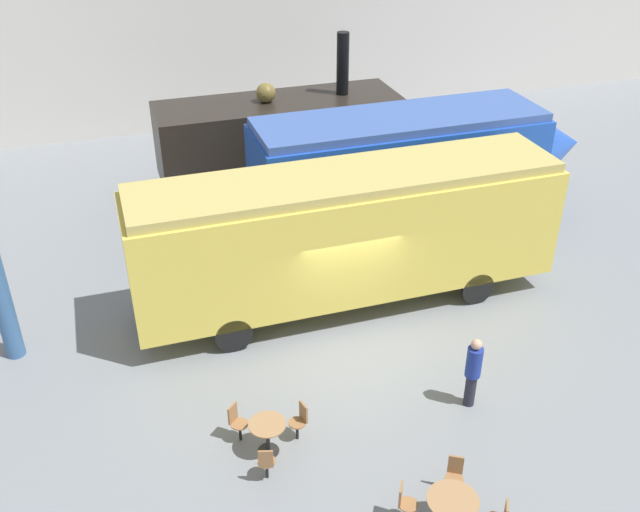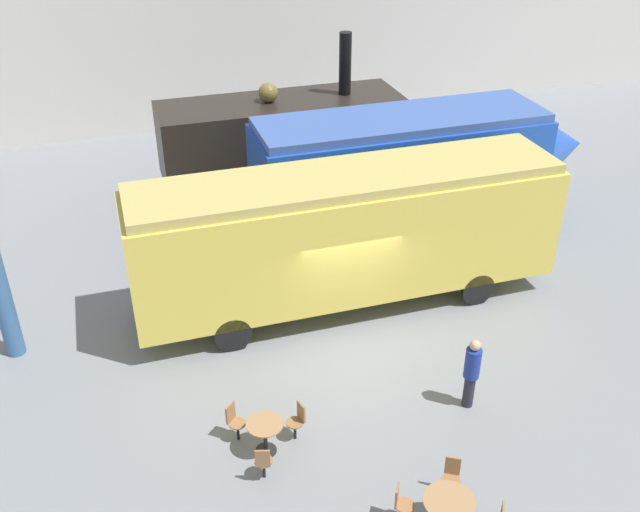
# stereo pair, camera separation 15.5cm
# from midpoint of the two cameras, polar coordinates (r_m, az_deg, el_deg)

# --- Properties ---
(ground_plane) EXTENTS (80.00, 80.00, 0.00)m
(ground_plane) POSITION_cam_midpoint_polar(r_m,az_deg,el_deg) (18.19, 2.11, -5.64)
(ground_plane) COLOR gray
(backdrop_wall) EXTENTS (44.00, 0.15, 9.00)m
(backdrop_wall) POSITION_cam_midpoint_polar(r_m,az_deg,el_deg) (30.09, -8.19, 18.49)
(backdrop_wall) COLOR silver
(backdrop_wall) RESTS_ON ground_plane
(steam_locomotive) EXTENTS (8.07, 2.53, 5.28)m
(steam_locomotive) POSITION_cam_midpoint_polar(r_m,az_deg,el_deg) (24.25, -3.43, 9.60)
(steam_locomotive) COLOR black
(steam_locomotive) RESTS_ON ground_plane
(streamlined_locomotive) EXTENTS (10.64, 2.69, 3.78)m
(streamlined_locomotive) POSITION_cam_midpoint_polar(r_m,az_deg,el_deg) (21.89, 8.06, 7.55)
(streamlined_locomotive) COLOR blue
(streamlined_locomotive) RESTS_ON ground_plane
(passenger_coach_vintage) EXTENTS (10.90, 2.45, 3.72)m
(passenger_coach_vintage) POSITION_cam_midpoint_polar(r_m,az_deg,el_deg) (18.00, 1.92, 2.02)
(passenger_coach_vintage) COLOR #E0C64C
(passenger_coach_vintage) RESTS_ON ground_plane
(cafe_table_near) EXTENTS (0.76, 0.76, 0.75)m
(cafe_table_near) POSITION_cam_midpoint_polar(r_m,az_deg,el_deg) (14.64, -4.53, -13.77)
(cafe_table_near) COLOR black
(cafe_table_near) RESTS_ON ground_plane
(cafe_table_mid) EXTENTS (0.93, 0.93, 0.76)m
(cafe_table_mid) POSITION_cam_midpoint_polar(r_m,az_deg,el_deg) (13.49, 10.20, -19.04)
(cafe_table_mid) COLOR black
(cafe_table_mid) RESTS_ON ground_plane
(cafe_chair_0) EXTENTS (0.38, 0.36, 0.87)m
(cafe_chair_0) POSITION_cam_midpoint_polar(r_m,az_deg,el_deg) (14.92, -1.91, -12.89)
(cafe_chair_0) COLOR black
(cafe_chair_0) RESTS_ON ground_plane
(cafe_chair_1) EXTENTS (0.40, 0.40, 0.87)m
(cafe_chair_1) POSITION_cam_midpoint_polar(r_m,az_deg,el_deg) (14.99, -7.01, -12.90)
(cafe_chair_1) COLOR black
(cafe_chair_1) RESTS_ON ground_plane
(cafe_chair_2) EXTENTS (0.37, 0.39, 0.87)m
(cafe_chair_2) POSITION_cam_midpoint_polar(r_m,az_deg,el_deg) (14.15, -4.65, -16.07)
(cafe_chair_2) COLOR black
(cafe_chair_2) RESTS_ON ground_plane
(cafe_chair_4) EXTENTS (0.39, 0.40, 0.87)m
(cafe_chair_4) POSITION_cam_midpoint_polar(r_m,az_deg,el_deg) (14.12, 10.40, -16.75)
(cafe_chair_4) COLOR black
(cafe_chair_4) RESTS_ON ground_plane
(cafe_chair_5) EXTENTS (0.40, 0.39, 0.87)m
(cafe_chair_5) POSITION_cam_midpoint_polar(r_m,az_deg,el_deg) (13.57, 6.44, -18.90)
(cafe_chair_5) COLOR black
(cafe_chair_5) RESTS_ON ground_plane
(visitor_person) EXTENTS (0.34, 0.34, 1.75)m
(visitor_person) POSITION_cam_midpoint_polar(r_m,az_deg,el_deg) (15.69, 11.87, -8.90)
(visitor_person) COLOR #262633
(visitor_person) RESTS_ON ground_plane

